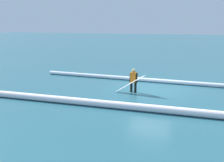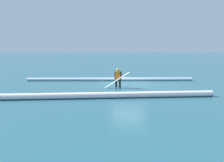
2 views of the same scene
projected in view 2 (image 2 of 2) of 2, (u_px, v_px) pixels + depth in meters
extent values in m
plane|color=#255563|center=(129.00, 85.00, 15.49)|extent=(195.51, 195.51, 0.00)
cylinder|color=black|center=(120.00, 84.00, 14.56)|extent=(0.14, 0.14, 0.57)
cylinder|color=black|center=(116.00, 83.00, 14.63)|extent=(0.14, 0.14, 0.57)
cube|color=orange|center=(118.00, 75.00, 14.50)|extent=(0.38, 0.28, 0.61)
sphere|color=#A29352|center=(118.00, 70.00, 14.43)|extent=(0.22, 0.22, 0.22)
cylinder|color=black|center=(121.00, 75.00, 14.45)|extent=(0.09, 0.13, 0.56)
cylinder|color=black|center=(115.00, 75.00, 14.56)|extent=(0.09, 0.21, 0.56)
ellipsoid|color=white|center=(117.00, 80.00, 14.23)|extent=(1.84, 0.30, 1.21)
ellipsoid|color=black|center=(117.00, 80.00, 14.23)|extent=(1.48, 0.12, 0.98)
cylinder|color=white|center=(110.00, 79.00, 17.55)|extent=(14.25, 0.30, 0.26)
cylinder|color=white|center=(87.00, 95.00, 11.43)|extent=(14.57, 1.20, 0.35)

